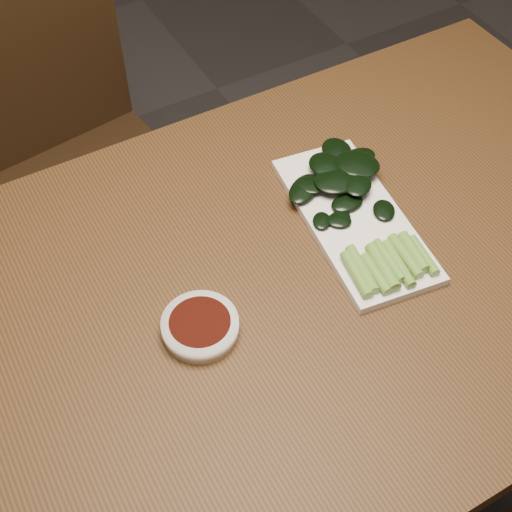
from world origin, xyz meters
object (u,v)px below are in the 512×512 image
Objects in this scene: serving_plate at (354,219)px; gai_lan at (355,201)px; table at (277,310)px; chair_far at (70,165)px; sauce_bowl at (200,326)px.

gai_lan is at bearing 59.77° from serving_plate.
chair_far is (-0.13, 0.68, -0.19)m from table.
chair_far reaches higher than serving_plate.
serving_plate is (0.30, -0.63, 0.27)m from chair_far.
serving_plate is 1.05× the size of gai_lan.
table is 0.72m from chair_far.
gai_lan reaches higher than table.
chair_far is at bearing 89.40° from sauce_bowl.
chair_far is 8.27× the size of sauce_bowl.
sauce_bowl reaches higher than table.
gai_lan is (0.17, 0.06, 0.10)m from table.
sauce_bowl is at bearing -165.12° from gai_lan.
sauce_bowl is (-0.01, -0.70, 0.28)m from chair_far.
sauce_bowl is 0.33× the size of gai_lan.
sauce_bowl is (-0.14, -0.02, 0.09)m from table.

